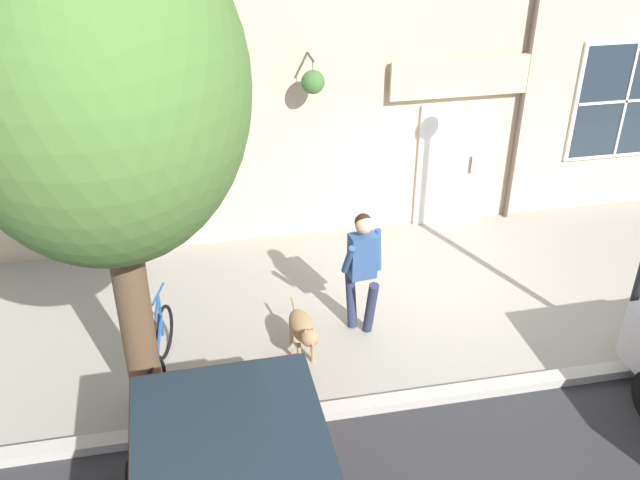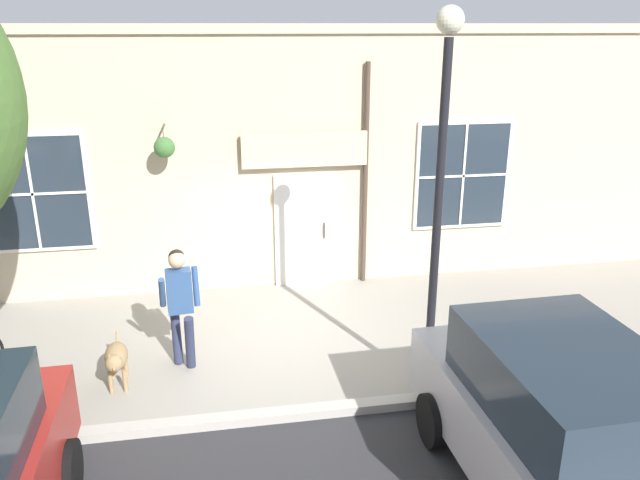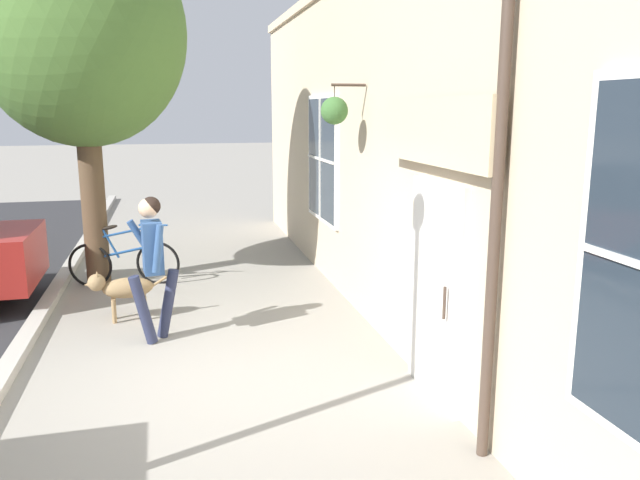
% 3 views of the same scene
% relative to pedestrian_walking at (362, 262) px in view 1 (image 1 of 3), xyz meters
% --- Properties ---
extents(ground_plane, '(90.00, 90.00, 0.00)m').
position_rel_pedestrian_walking_xyz_m(ground_plane, '(-0.48, 1.36, -1.06)').
color(ground_plane, gray).
extents(storefront_facade, '(0.95, 18.00, 4.62)m').
position_rel_pedestrian_walking_xyz_m(storefront_facade, '(-2.82, 1.37, 1.25)').
color(storefront_facade, '#C6B293').
rests_on(storefront_facade, ground_plane).
extents(pedestrian_walking, '(0.60, 0.55, 1.75)m').
position_rel_pedestrian_walking_xyz_m(pedestrian_walking, '(0.00, 0.00, 0.00)').
color(pedestrian_walking, '#282D47').
rests_on(pedestrian_walking, ground_plane).
extents(dog_on_leash, '(1.05, 0.35, 0.68)m').
position_rel_pedestrian_walking_xyz_m(dog_on_leash, '(0.43, -0.85, -0.62)').
color(dog_on_leash, '#997A51').
rests_on(dog_on_leash, ground_plane).
extents(street_tree_by_curb, '(3.09, 2.78, 5.56)m').
position_rel_pedestrian_walking_xyz_m(street_tree_by_curb, '(0.89, -2.81, 2.64)').
color(street_tree_by_curb, brown).
rests_on(street_tree_by_curb, ground_plane).
extents(leaning_bicycle, '(1.72, 0.34, 1.00)m').
position_rel_pedestrian_walking_xyz_m(leaning_bicycle, '(0.52, -2.63, -0.68)').
color(leaning_bicycle, black).
rests_on(leaning_bicycle, ground_plane).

